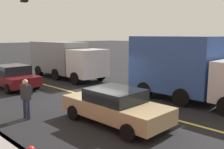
% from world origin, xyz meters
% --- Properties ---
extents(ground, '(200.00, 200.00, 0.00)m').
position_xyz_m(ground, '(0.00, 0.00, 0.00)').
color(ground, black).
extents(lane_stripe_center, '(80.00, 0.16, 0.01)m').
position_xyz_m(lane_stripe_center, '(0.00, 0.00, 0.01)').
color(lane_stripe_center, '#D8CC4C').
rests_on(lane_stripe_center, ground).
extents(car_tan, '(4.59, 2.03, 1.40)m').
position_xyz_m(car_tan, '(-3.42, 2.06, 0.72)').
color(car_tan, tan).
rests_on(car_tan, ground).
extents(car_maroon, '(4.65, 2.09, 1.52)m').
position_xyz_m(car_maroon, '(6.11, 2.05, 0.76)').
color(car_maroon, '#591116').
rests_on(car_maroon, ground).
extents(truck_blue, '(6.57, 2.54, 3.41)m').
position_xyz_m(truck_blue, '(-3.63, -3.10, 1.78)').
color(truck_blue, silver).
rests_on(truck_blue, ground).
extents(truck_gray, '(7.41, 2.67, 2.92)m').
position_xyz_m(truck_gray, '(6.83, -2.73, 1.59)').
color(truck_gray, silver).
rests_on(truck_gray, ground).
extents(pedestrian_with_backpack, '(0.44, 0.43, 1.69)m').
position_xyz_m(pedestrian_with_backpack, '(-0.44, 4.27, 0.99)').
color(pedestrian_with_backpack, '#262D4C').
rests_on(pedestrian_with_backpack, ground).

